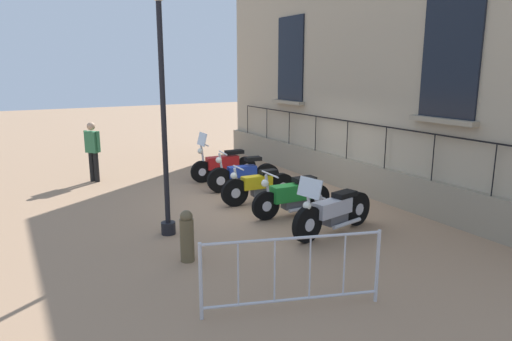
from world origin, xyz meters
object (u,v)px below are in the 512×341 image
object	(u,v)px
motorcycle_red	(223,165)
motorcycle_silver	(333,212)
motorcycle_yellow	(258,187)
motorcycle_blue	(243,175)
motorcycle_green	(292,197)
crowd_barrier	(292,271)
bollard	(187,236)
lamppost	(163,113)
pedestrian_standing	(93,148)

from	to	relation	value
motorcycle_red	motorcycle_silver	bearing A→B (deg)	90.04
motorcycle_yellow	motorcycle_silver	size ratio (longest dim) A/B	0.89
motorcycle_blue	motorcycle_green	bearing A→B (deg)	88.21
motorcycle_silver	crowd_barrier	bearing A→B (deg)	41.86
motorcycle_yellow	motorcycle_green	size ratio (longest dim) A/B	0.99
motorcycle_red	motorcycle_yellow	xyz separation A→B (m)	(0.24, 2.50, -0.05)
motorcycle_yellow	bollard	size ratio (longest dim) A/B	2.17
motorcycle_green	motorcycle_silver	size ratio (longest dim) A/B	0.90
motorcycle_silver	motorcycle_green	bearing A→B (deg)	-86.29
motorcycle_yellow	lamppost	world-z (taller)	lamppost
crowd_barrier	motorcycle_red	bearing A→B (deg)	-108.01
lamppost	pedestrian_standing	size ratio (longest dim) A/B	2.71
motorcycle_red	motorcycle_yellow	size ratio (longest dim) A/B	1.04
lamppost	crowd_barrier	size ratio (longest dim) A/B	1.96
crowd_barrier	motorcycle_green	bearing A→B (deg)	-123.23
motorcycle_blue	crowd_barrier	size ratio (longest dim) A/B	0.85
lamppost	bollard	xyz separation A→B (m)	(0.13, 1.40, -1.91)
motorcycle_yellow	lamppost	xyz separation A→B (m)	(2.58, 1.01, 1.96)
motorcycle_red	crowd_barrier	bearing A→B (deg)	71.99
motorcycle_silver	lamppost	xyz separation A→B (m)	(2.83, -1.53, 1.92)
motorcycle_red	motorcycle_blue	distance (m)	1.27
motorcycle_yellow	pedestrian_standing	size ratio (longest dim) A/B	1.13
motorcycle_blue	motorcycle_yellow	bearing A→B (deg)	79.04
pedestrian_standing	motorcycle_silver	bearing A→B (deg)	116.29
crowd_barrier	pedestrian_standing	bearing A→B (deg)	-83.64
bollard	motorcycle_silver	bearing A→B (deg)	177.47
motorcycle_blue	motorcycle_yellow	world-z (taller)	motorcycle_blue
lamppost	bollard	size ratio (longest dim) A/B	5.18
crowd_barrier	pedestrian_standing	distance (m)	8.80
motorcycle_green	lamppost	distance (m)	3.36
motorcycle_green	crowd_barrier	world-z (taller)	crowd_barrier
motorcycle_yellow	lamppost	bearing A→B (deg)	21.32
motorcycle_yellow	bollard	bearing A→B (deg)	41.56
motorcycle_red	crowd_barrier	world-z (taller)	motorcycle_red
lamppost	crowd_barrier	distance (m)	4.06
crowd_barrier	lamppost	bearing A→B (deg)	-81.90
lamppost	motorcycle_green	bearing A→B (deg)	175.80
motorcycle_blue	lamppost	distance (m)	4.10
motorcycle_red	crowd_barrier	xyz separation A→B (m)	(2.31, 7.11, 0.12)
lamppost	bollard	world-z (taller)	lamppost
motorcycle_yellow	pedestrian_standing	distance (m)	5.15
motorcycle_yellow	motorcycle_blue	bearing A→B (deg)	-100.96
pedestrian_standing	bollard	bearing A→B (deg)	92.87
motorcycle_yellow	crowd_barrier	size ratio (longest dim) A/B	0.82
motorcycle_green	lamppost	size ratio (longest dim) A/B	0.42
pedestrian_standing	crowd_barrier	bearing A→B (deg)	96.36
motorcycle_blue	lamppost	world-z (taller)	lamppost
lamppost	bollard	distance (m)	2.37
motorcycle_red	motorcycle_silver	xyz separation A→B (m)	(-0.00, 5.04, -0.01)
lamppost	crowd_barrier	world-z (taller)	lamppost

